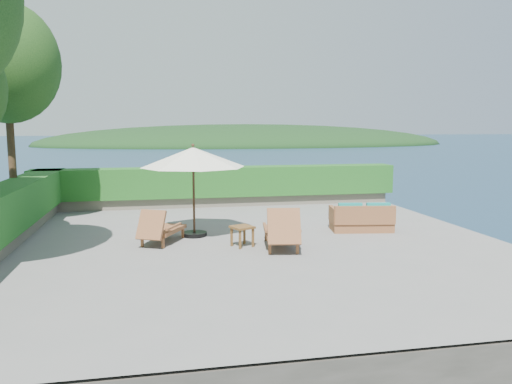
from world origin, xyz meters
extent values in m
plane|color=slate|center=(0.00, 0.00, 0.00)|extent=(12.00, 12.00, 0.00)
cube|color=#554E44|center=(0.00, 0.00, -1.55)|extent=(12.00, 12.00, 3.00)
plane|color=#142C41|center=(0.00, 0.00, -3.00)|extent=(600.00, 600.00, 0.00)
ellipsoid|color=black|center=(25.00, 140.00, -3.00)|extent=(126.00, 57.60, 12.60)
cube|color=#6B6656|center=(0.00, 5.60, 0.18)|extent=(12.00, 0.60, 0.36)
cube|color=#1C4B15|center=(0.00, 5.60, 0.85)|extent=(12.40, 0.90, 1.00)
cylinder|color=#43301A|center=(-6.00, 3.20, 2.34)|extent=(0.20, 0.20, 4.68)
ellipsoid|color=#163611|center=(-6.00, 3.20, 4.42)|extent=(2.80, 2.80, 3.22)
cylinder|color=black|center=(-1.25, 0.96, 0.05)|extent=(0.67, 0.67, 0.10)
cylinder|color=#342013|center=(-1.25, 0.96, 1.12)|extent=(0.06, 0.06, 2.24)
cone|color=#EBE7CD|center=(-1.25, 0.96, 1.99)|extent=(2.76, 2.76, 0.49)
sphere|color=#342013|center=(-1.25, 0.96, 2.28)|extent=(0.09, 0.09, 0.08)
cube|color=brown|center=(-2.51, 0.04, 0.12)|extent=(0.07, 0.07, 0.24)
cube|color=brown|center=(-2.04, -0.19, 0.12)|extent=(0.07, 0.07, 0.24)
cube|color=brown|center=(-2.01, 1.03, 0.12)|extent=(0.07, 0.07, 0.24)
cube|color=brown|center=(-1.55, 0.80, 0.12)|extent=(0.07, 0.07, 0.24)
cube|color=brown|center=(-1.98, 0.50, 0.28)|extent=(1.08, 1.35, 0.08)
cube|color=brown|center=(-2.29, -0.12, 0.54)|extent=(0.72, 0.62, 0.65)
cube|color=brown|center=(-2.35, 0.48, 0.42)|extent=(0.40, 0.73, 0.05)
cube|color=brown|center=(-1.78, 0.20, 0.42)|extent=(0.40, 0.73, 0.05)
cube|color=brown|center=(0.21, -1.16, 0.14)|extent=(0.07, 0.07, 0.28)
cube|color=brown|center=(0.81, -1.26, 0.14)|extent=(0.07, 0.07, 0.28)
cube|color=brown|center=(0.41, 0.11, 0.14)|extent=(0.07, 0.07, 0.28)
cube|color=brown|center=(1.01, 0.02, 0.14)|extent=(0.07, 0.07, 0.28)
cube|color=brown|center=(0.63, -0.47, 0.32)|extent=(0.92, 1.49, 0.10)
cube|color=brown|center=(0.50, -1.26, 0.62)|extent=(0.77, 0.56, 0.75)
cube|color=brown|center=(0.23, -0.62, 0.48)|extent=(0.20, 0.91, 0.05)
cube|color=brown|center=(0.95, -0.74, 0.48)|extent=(0.20, 0.91, 0.05)
cube|color=brown|center=(-0.34, -0.60, 0.22)|extent=(0.06, 0.06, 0.43)
cube|color=brown|center=(-0.02, -0.46, 0.22)|extent=(0.06, 0.06, 0.43)
cube|color=brown|center=(-0.49, -0.28, 0.22)|extent=(0.06, 0.06, 0.43)
cube|color=brown|center=(-0.16, -0.13, 0.22)|extent=(0.06, 0.06, 0.43)
cube|color=brown|center=(-0.25, -0.37, 0.46)|extent=(0.60, 0.60, 0.05)
cube|color=brown|center=(3.13, 0.77, 0.17)|extent=(1.67, 1.02, 0.35)
cube|color=brown|center=(3.07, 0.41, 0.48)|extent=(1.57, 0.36, 0.48)
cube|color=brown|center=(2.39, 0.88, 0.44)|extent=(0.22, 0.79, 0.39)
cube|color=brown|center=(3.87, 0.65, 0.44)|extent=(0.22, 0.79, 0.39)
cube|color=#12857F|center=(2.78, 0.87, 0.43)|extent=(0.77, 0.72, 0.16)
cube|color=#12857F|center=(3.50, 0.76, 0.43)|extent=(0.77, 0.72, 0.16)
cube|color=#12857F|center=(2.73, 0.55, 0.63)|extent=(0.62, 0.21, 0.31)
cube|color=#12857F|center=(3.45, 0.44, 0.63)|extent=(0.62, 0.21, 0.31)
camera|label=1|loc=(-2.12, -11.40, 2.75)|focal=35.00mm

